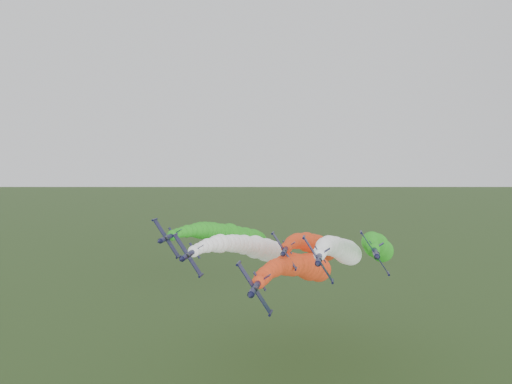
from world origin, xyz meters
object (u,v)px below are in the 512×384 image
(jet_lead, at_px, (305,267))
(jet_outer_right, at_px, (377,246))
(jet_inner_left, at_px, (255,248))
(jet_inner_right, at_px, (341,250))
(jet_outer_left, at_px, (238,237))
(jet_trail, at_px, (316,246))

(jet_lead, bearing_deg, jet_outer_right, 43.15)
(jet_inner_left, xyz_separation_m, jet_outer_right, (33.99, 3.28, 0.93))
(jet_outer_right, bearing_deg, jet_inner_left, -174.48)
(jet_inner_left, height_order, jet_inner_right, jet_inner_right)
(jet_lead, bearing_deg, jet_inner_left, 135.89)
(jet_outer_left, height_order, jet_outer_right, jet_outer_left)
(jet_outer_left, xyz_separation_m, jet_outer_right, (40.62, -4.44, -0.80))
(jet_lead, relative_size, jet_outer_right, 1.00)
(jet_lead, height_order, jet_trail, jet_trail)
(jet_lead, distance_m, jet_inner_right, 14.48)
(jet_trail, bearing_deg, jet_lead, -92.91)
(jet_inner_left, xyz_separation_m, jet_trail, (16.52, 15.69, -1.66))
(jet_lead, distance_m, jet_outer_left, 31.22)
(jet_inner_left, bearing_deg, jet_lead, -44.11)
(jet_inner_left, bearing_deg, jet_outer_left, 130.68)
(jet_inner_right, relative_size, jet_outer_right, 1.00)
(jet_inner_right, height_order, jet_outer_right, jet_inner_right)
(jet_inner_left, relative_size, jet_outer_right, 1.00)
(jet_inner_right, distance_m, jet_outer_right, 11.99)
(jet_outer_right, height_order, jet_trail, jet_outer_right)
(jet_inner_left, xyz_separation_m, jet_inner_right, (24.18, -3.63, 0.78))
(jet_outer_right, bearing_deg, jet_lead, -136.85)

